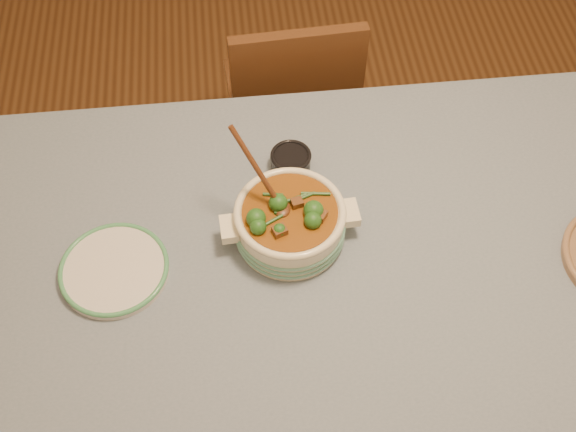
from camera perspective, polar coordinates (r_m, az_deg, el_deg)
The scene contains 6 objects.
floor at distance 2.31m, azimuth 2.96°, elevation -13.58°, with size 4.50×4.50×0.00m, color #422512.
dining_table at distance 1.71m, azimuth 3.90°, elevation -5.30°, with size 1.68×1.08×0.76m.
stew_casserole at distance 1.61m, azimuth 0.14°, elevation -0.35°, with size 0.32×0.26×0.30m.
white_plate at distance 1.65m, azimuth -13.58°, elevation -4.12°, with size 0.30×0.30×0.02m.
condiment_bowl at distance 1.76m, azimuth 0.22°, elevation 4.41°, with size 0.13×0.13×0.05m.
chair_far at distance 2.34m, azimuth 0.33°, elevation 9.06°, with size 0.41×0.41×0.83m.
Camera 1 is at (-0.20, -0.84, 2.14)m, focal length 45.00 mm.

